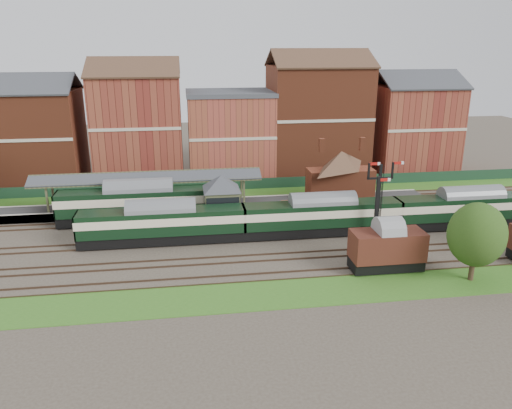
{
  "coord_description": "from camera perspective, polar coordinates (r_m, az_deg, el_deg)",
  "views": [
    {
      "loc": [
        -6.58,
        -47.02,
        19.08
      ],
      "look_at": [
        0.49,
        2.0,
        3.0
      ],
      "focal_mm": 35.0,
      "sensor_mm": 36.0,
      "label": 1
    }
  ],
  "objects": [
    {
      "name": "fence",
      "position": [
        67.87,
        -2.34,
        2.31
      ],
      "size": [
        90.0,
        0.12,
        1.5
      ],
      "primitive_type": "cube",
      "color": "#193823",
      "rests_on": "ground"
    },
    {
      "name": "dmu_train",
      "position": [
        51.79,
        7.58,
        -1.18
      ],
      "size": [
        48.89,
        2.57,
        3.76
      ],
      "color": "black",
      "rests_on": "ground"
    },
    {
      "name": "signal_box",
      "position": [
        52.84,
        -3.94,
        0.45
      ],
      "size": [
        5.4,
        5.4,
        6.0
      ],
      "color": "#55684A",
      "rests_on": "ground"
    },
    {
      "name": "semaphore_siding",
      "position": [
        45.82,
        13.54,
        -1.54
      ],
      "size": [
        1.23,
        0.25,
        8.0
      ],
      "color": "black",
      "rests_on": "ground"
    },
    {
      "name": "goods_van_a",
      "position": [
        44.95,
        14.75,
        -4.75
      ],
      "size": [
        6.28,
        2.72,
        3.81
      ],
      "color": "black",
      "rests_on": "ground"
    },
    {
      "name": "town_backdrop",
      "position": [
        73.3,
        -3.11,
        8.48
      ],
      "size": [
        69.0,
        10.0,
        16.0
      ],
      "color": "brown",
      "rests_on": "ground"
    },
    {
      "name": "brick_hut",
      "position": [
        54.6,
        4.51,
        -1.19
      ],
      "size": [
        3.2,
        2.64,
        2.94
      ],
      "color": "maroon",
      "rests_on": "ground"
    },
    {
      "name": "platform",
      "position": [
        59.75,
        -6.28,
        -0.24
      ],
      "size": [
        55.0,
        3.4,
        1.0
      ],
      "primitive_type": "cube",
      "color": "#2D2D2D",
      "rests_on": "ground"
    },
    {
      "name": "station_building",
      "position": [
        61.62,
        9.63,
        3.52
      ],
      "size": [
        8.1,
        8.1,
        5.9
      ],
      "color": "brown",
      "rests_on": "platform"
    },
    {
      "name": "grass_back",
      "position": [
        66.16,
        -2.15,
        1.24
      ],
      "size": [
        90.0,
        4.5,
        0.06
      ],
      "primitive_type": "cube",
      "color": "#2D6619",
      "rests_on": "ground"
    },
    {
      "name": "grass_front",
      "position": [
        40.4,
        2.18,
        -10.16
      ],
      "size": [
        90.0,
        5.0,
        0.06
      ],
      "primitive_type": "cube",
      "color": "#2D6619",
      "rests_on": "ground"
    },
    {
      "name": "semaphore_bracket",
      "position": [
        50.37,
        13.87,
        0.78
      ],
      "size": [
        3.6,
        0.25,
        8.18
      ],
      "color": "black",
      "rests_on": "ground"
    },
    {
      "name": "ground",
      "position": [
        51.17,
        -0.22,
        -3.91
      ],
      "size": [
        160.0,
        160.0,
        0.0
      ],
      "primitive_type": "plane",
      "color": "#473D33",
      "rests_on": "ground"
    },
    {
      "name": "tree_far",
      "position": [
        44.72,
        23.92,
        -3.17
      ],
      "size": [
        4.68,
        4.68,
        6.82
      ],
      "color": "#382619",
      "rests_on": "ground"
    },
    {
      "name": "canopy",
      "position": [
        58.76,
        -12.28,
        3.29
      ],
      "size": [
        26.0,
        3.89,
        4.08
      ],
      "color": "#4A4A2E",
      "rests_on": "platform"
    },
    {
      "name": "platform_railcar",
      "position": [
        56.3,
        -13.13,
        0.26
      ],
      "size": [
        17.74,
        2.8,
        4.09
      ],
      "color": "black",
      "rests_on": "ground"
    }
  ]
}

